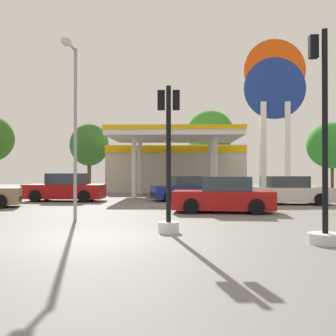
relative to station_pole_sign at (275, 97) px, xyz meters
The scene contains 13 objects.
ground_plane 22.65m from the station_pole_sign, 115.40° to the right, with size 90.00×90.00×0.00m, color slate.
gas_station 10.41m from the station_pole_sign, 142.10° to the left, with size 11.83×13.13×4.80m.
station_pole_sign is the anchor object (origin of this frame).
car_0 14.75m from the station_pole_sign, 112.20° to the right, with size 4.44×2.23×1.55m.
car_1 10.18m from the station_pole_sign, 97.01° to the right, with size 4.28×2.04×1.52m.
car_3 16.24m from the station_pole_sign, 157.28° to the right, with size 4.69×2.24×1.66m.
car_4 10.63m from the station_pole_sign, 140.47° to the right, with size 4.46×2.70×1.49m.
traffic_signal_0 20.97m from the station_pole_sign, 99.58° to the right, with size 0.82×0.82×5.24m.
traffic_signal_1 20.27m from the station_pole_sign, 111.63° to the right, with size 0.65×0.66×4.24m.
tree_1 17.73m from the station_pole_sign, 152.00° to the left, with size 3.63×3.63×6.25m.
tree_2 10.90m from the station_pole_sign, 111.73° to the left, with size 4.60×4.60×7.72m.
tree_3 11.79m from the station_pole_sign, 50.08° to the left, with size 4.66×4.66×6.37m.
corner_streetlamp 19.14m from the station_pole_sign, 124.48° to the right, with size 0.24×1.48×6.23m.
Camera 1 is at (2.36, -10.61, 1.76)m, focal length 43.86 mm.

